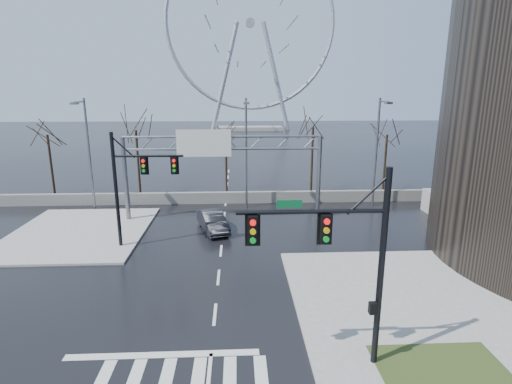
{
  "coord_description": "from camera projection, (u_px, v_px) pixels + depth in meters",
  "views": [
    {
      "loc": [
        1.18,
        -17.47,
        10.57
      ],
      "look_at": [
        2.41,
        8.43,
        4.0
      ],
      "focal_mm": 28.0,
      "sensor_mm": 36.0,
      "label": 1
    }
  ],
  "objects": [
    {
      "name": "tree_center",
      "position": [
        226.0,
        144.0,
        41.91
      ],
      "size": [
        3.25,
        3.25,
        6.5
      ],
      "color": "black",
      "rests_on": "ground"
    },
    {
      "name": "ferris_wheel",
      "position": [
        250.0,
        30.0,
        105.26
      ],
      "size": [
        45.0,
        6.0,
        50.91
      ],
      "color": "gray",
      "rests_on": "ground"
    },
    {
      "name": "tree_left",
      "position": [
        136.0,
        138.0,
        40.33
      ],
      "size": [
        3.75,
        3.75,
        7.5
      ],
      "color": "black",
      "rests_on": "ground"
    },
    {
      "name": "signal_mast_far",
      "position": [
        132.0,
        179.0,
        26.68
      ],
      "size": [
        4.72,
        0.41,
        8.0
      ],
      "color": "black",
      "rests_on": "ground"
    },
    {
      "name": "sidewalk_right_ext",
      "position": [
        400.0,
        289.0,
        21.84
      ],
      "size": [
        12.0,
        10.0,
        0.15
      ],
      "primitive_type": "cube",
      "color": "gray",
      "rests_on": "ground"
    },
    {
      "name": "sidewalk_far",
      "position": [
        79.0,
        232.0,
        30.55
      ],
      "size": [
        10.0,
        12.0,
        0.15
      ],
      "primitive_type": "cube",
      "color": "gray",
      "rests_on": "ground"
    },
    {
      "name": "sign_gantry",
      "position": [
        218.0,
        159.0,
        32.65
      ],
      "size": [
        16.36,
        0.4,
        7.6
      ],
      "color": "slate",
      "rests_on": "ground"
    },
    {
      "name": "car",
      "position": [
        213.0,
        221.0,
        30.96
      ],
      "size": [
        2.93,
        4.89,
        1.52
      ],
      "primitive_type": "imported",
      "rotation": [
        0.0,
        0.0,
        0.31
      ],
      "color": "black",
      "rests_on": "ground"
    },
    {
      "name": "grass_strip",
      "position": [
        448.0,
        376.0,
        14.99
      ],
      "size": [
        5.0,
        4.0,
        0.02
      ],
      "primitive_type": "cube",
      "color": "#343D19",
      "rests_on": "sidewalk_near"
    },
    {
      "name": "streetlight_right",
      "position": [
        378.0,
        144.0,
        36.25
      ],
      "size": [
        0.5,
        2.55,
        10.0
      ],
      "color": "slate",
      "rests_on": "ground"
    },
    {
      "name": "signal_mast_near",
      "position": [
        347.0,
        252.0,
        14.59
      ],
      "size": [
        5.52,
        0.41,
        8.0
      ],
      "color": "black",
      "rests_on": "ground"
    },
    {
      "name": "streetlight_left",
      "position": [
        87.0,
        146.0,
        35.05
      ],
      "size": [
        0.5,
        2.55,
        10.0
      ],
      "color": "slate",
      "rests_on": "ground"
    },
    {
      "name": "tree_far_right",
      "position": [
        387.0,
        141.0,
        42.15
      ],
      "size": [
        3.4,
        3.4,
        6.8
      ],
      "color": "black",
      "rests_on": "ground"
    },
    {
      "name": "ground",
      "position": [
        215.0,
        314.0,
        19.46
      ],
      "size": [
        260.0,
        260.0,
        0.0
      ],
      "primitive_type": "plane",
      "color": "black",
      "rests_on": "ground"
    },
    {
      "name": "barrier_wall",
      "position": [
        226.0,
        198.0,
        38.69
      ],
      "size": [
        52.0,
        0.5,
        1.1
      ],
      "primitive_type": "cube",
      "color": "slate",
      "rests_on": "ground"
    },
    {
      "name": "tree_far_left",
      "position": [
        48.0,
        142.0,
        40.5
      ],
      "size": [
        3.5,
        3.5,
        7.0
      ],
      "color": "black",
      "rests_on": "ground"
    },
    {
      "name": "streetlight_mid",
      "position": [
        246.0,
        145.0,
        35.69
      ],
      "size": [
        0.5,
        2.55,
        10.0
      ],
      "color": "slate",
      "rests_on": "ground"
    },
    {
      "name": "tree_right",
      "position": [
        313.0,
        135.0,
        41.1
      ],
      "size": [
        3.9,
        3.9,
        7.8
      ],
      "color": "black",
      "rests_on": "ground"
    }
  ]
}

